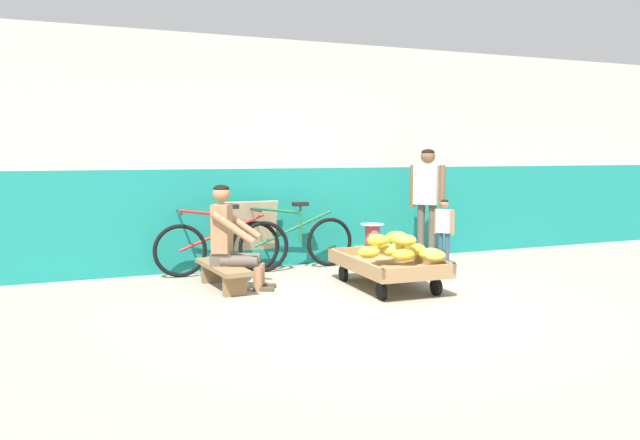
# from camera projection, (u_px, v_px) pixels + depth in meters

# --- Properties ---
(ground_plane) EXTENTS (80.00, 80.00, 0.00)m
(ground_plane) POSITION_uv_depth(u_px,v_px,m) (376.00, 309.00, 5.99)
(ground_plane) COLOR gray
(back_wall) EXTENTS (16.00, 0.30, 2.92)m
(back_wall) POSITION_uv_depth(u_px,v_px,m) (282.00, 154.00, 8.30)
(back_wall) COLOR #19847A
(back_wall) RESTS_ON ground
(banana_cart) EXTENTS (0.90, 1.47, 0.36)m
(banana_cart) POSITION_uv_depth(u_px,v_px,m) (387.00, 266.00, 6.90)
(banana_cart) COLOR #99754C
(banana_cart) RESTS_ON ground
(banana_pile) EXTENTS (0.85, 1.04, 0.26)m
(banana_pile) POSITION_uv_depth(u_px,v_px,m) (401.00, 248.00, 6.78)
(banana_pile) COLOR gold
(banana_pile) RESTS_ON banana_cart
(low_bench) EXTENTS (0.38, 1.12, 0.27)m
(low_bench) POSITION_uv_depth(u_px,v_px,m) (223.00, 271.00, 6.85)
(low_bench) COLOR olive
(low_bench) RESTS_ON ground
(vendor_seated) EXTENTS (0.74, 0.63, 1.14)m
(vendor_seated) POSITION_uv_depth(u_px,v_px,m) (230.00, 237.00, 6.81)
(vendor_seated) COLOR #9E704C
(vendor_seated) RESTS_ON ground
(plastic_crate) EXTENTS (0.36, 0.28, 0.30)m
(plastic_crate) POSITION_uv_depth(u_px,v_px,m) (372.00, 258.00, 7.95)
(plastic_crate) COLOR gold
(plastic_crate) RESTS_ON ground
(weighing_scale) EXTENTS (0.30, 0.30, 0.29)m
(weighing_scale) POSITION_uv_depth(u_px,v_px,m) (372.00, 235.00, 7.92)
(weighing_scale) COLOR #28282D
(weighing_scale) RESTS_ON plastic_crate
(bicycle_near_left) EXTENTS (1.66, 0.48, 0.86)m
(bicycle_near_left) POSITION_uv_depth(u_px,v_px,m) (222.00, 246.00, 7.64)
(bicycle_near_left) COLOR black
(bicycle_near_left) RESTS_ON ground
(bicycle_far_left) EXTENTS (1.66, 0.48, 0.86)m
(bicycle_far_left) POSITION_uv_depth(u_px,v_px,m) (293.00, 242.00, 8.01)
(bicycle_far_left) COLOR black
(bicycle_far_left) RESTS_ON ground
(sign_board) EXTENTS (0.70, 0.25, 0.88)m
(sign_board) POSITION_uv_depth(u_px,v_px,m) (249.00, 235.00, 8.03)
(sign_board) COLOR #C6B289
(sign_board) RESTS_ON ground
(customer_adult) EXTENTS (0.35, 0.41, 1.53)m
(customer_adult) POSITION_uv_depth(u_px,v_px,m) (427.00, 193.00, 8.35)
(customer_adult) COLOR brown
(customer_adult) RESTS_ON ground
(customer_child) EXTENTS (0.19, 0.25, 0.89)m
(customer_child) POSITION_uv_depth(u_px,v_px,m) (444.00, 226.00, 8.07)
(customer_child) COLOR #38425B
(customer_child) RESTS_ON ground
(shopping_bag) EXTENTS (0.18, 0.12, 0.24)m
(shopping_bag) POSITION_uv_depth(u_px,v_px,m) (399.00, 266.00, 7.61)
(shopping_bag) COLOR silver
(shopping_bag) RESTS_ON ground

